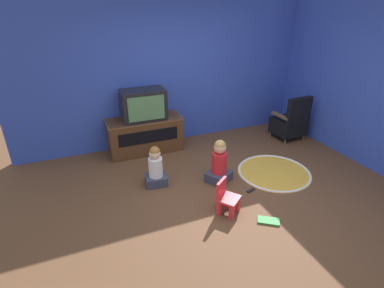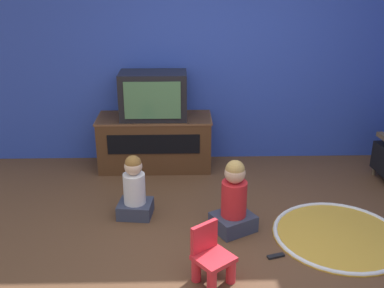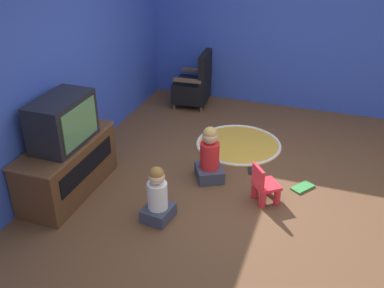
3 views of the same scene
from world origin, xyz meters
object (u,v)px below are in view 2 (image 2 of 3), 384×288
(child_watching_center, at_px, (234,201))
(remote_control, at_px, (276,256))
(tv_cabinet, at_px, (155,141))
(yellow_kid_chair, at_px, (212,259))
(television, at_px, (153,95))
(child_watching_left, at_px, (134,190))

(child_watching_center, distance_m, remote_control, 0.61)
(child_watching_center, bearing_deg, tv_cabinet, 89.59)
(child_watching_center, relative_size, remote_control, 4.46)
(child_watching_center, bearing_deg, yellow_kid_chair, -137.87)
(tv_cabinet, relative_size, television, 1.76)
(child_watching_left, relative_size, child_watching_center, 0.91)
(child_watching_left, distance_m, child_watching_center, 0.97)
(child_watching_left, bearing_deg, tv_cabinet, 90.14)
(child_watching_left, xyz_separation_m, remote_control, (1.24, -0.72, -0.26))
(tv_cabinet, relative_size, remote_control, 8.61)
(tv_cabinet, xyz_separation_m, yellow_kid_chair, (0.54, -2.18, -0.14))
(television, height_order, remote_control, television)
(tv_cabinet, xyz_separation_m, child_watching_left, (-0.14, -1.17, -0.06))
(tv_cabinet, relative_size, child_watching_left, 2.12)
(television, xyz_separation_m, child_watching_center, (0.79, -1.43, -0.61))
(television, bearing_deg, tv_cabinet, 90.00)
(child_watching_left, bearing_deg, remote_control, -23.33)
(yellow_kid_chair, relative_size, remote_control, 2.94)
(child_watching_left, distance_m, remote_control, 1.46)
(yellow_kid_chair, distance_m, child_watching_center, 0.77)
(television, distance_m, remote_control, 2.35)
(yellow_kid_chair, relative_size, child_watching_center, 0.66)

